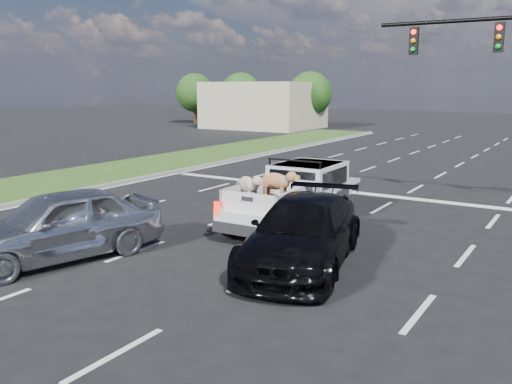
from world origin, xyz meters
The scene contains 11 objects.
ground centered at (0.00, 0.00, 0.00)m, with size 160.00×160.00×0.00m, color black.
road_markings centered at (0.00, 6.56, 0.01)m, with size 17.75×60.00×0.01m.
grass_median_left centered at (-11.50, 6.00, 0.05)m, with size 5.00×60.00×0.10m, color #224314.
curb_left centered at (-9.05, 6.00, 0.07)m, with size 0.15×60.00×0.14m, color gray.
building_left centered at (-20.00, 36.00, 2.20)m, with size 10.00×8.00×4.40m, color #BAAC8E.
tree_far_a centered at (-30.00, 38.00, 3.29)m, with size 4.20×4.20×5.40m.
tree_far_b centered at (-24.00, 38.00, 3.29)m, with size 4.20×4.20×5.40m.
tree_far_c centered at (-16.00, 38.00, 3.29)m, with size 4.20×4.20×5.40m.
pickup_truck centered at (0.28, 4.40, 0.90)m, with size 2.09×5.20×1.93m.
silver_sedan centered at (-2.85, -1.38, 0.84)m, with size 1.97×4.90×1.67m, color #A1A3A8.
black_coupe centered at (2.20, 1.32, 0.76)m, with size 2.13×5.24×1.52m, color black.
Camera 1 is at (7.64, -9.32, 4.04)m, focal length 38.00 mm.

